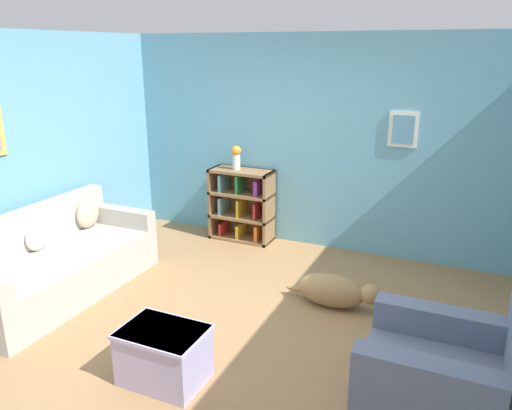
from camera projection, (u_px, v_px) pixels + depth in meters
name	position (u px, v px, depth m)	size (l,w,h in m)	color
ground_plane	(238.00, 327.00, 4.52)	(14.00, 14.00, 0.00)	#997047
wall_back	(318.00, 144.00, 6.08)	(5.60, 0.13, 2.60)	#609EB7
wall_left	(14.00, 162.00, 5.12)	(0.13, 5.00, 2.60)	#609EB7
couch	(55.00, 265.00, 5.09)	(0.91, 2.10, 0.86)	#ADA89E
bookshelf	(242.00, 205.00, 6.50)	(0.82, 0.35, 0.94)	olive
recliner_chair	(454.00, 378.00, 3.32)	(1.08, 0.89, 0.93)	slate
coffee_table	(164.00, 354.00, 3.74)	(0.63, 0.46, 0.43)	#ADA3CC
dog	(335.00, 291.00, 4.84)	(0.97, 0.30, 0.33)	#9E7A4C
vase	(236.00, 156.00, 6.31)	(0.13, 0.13, 0.31)	silver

